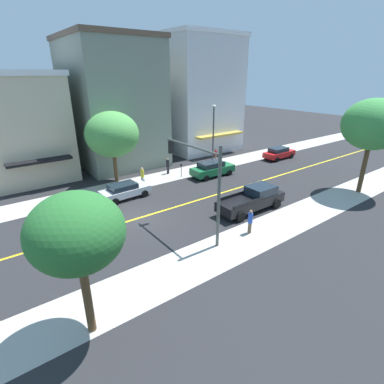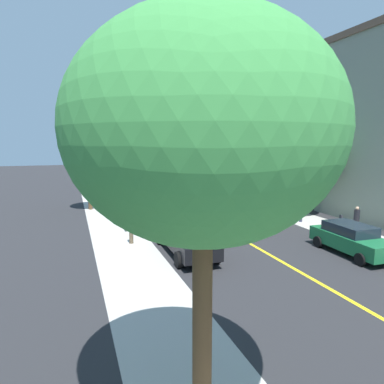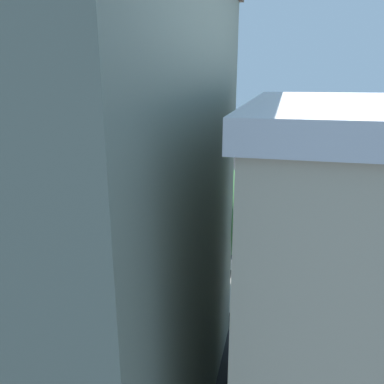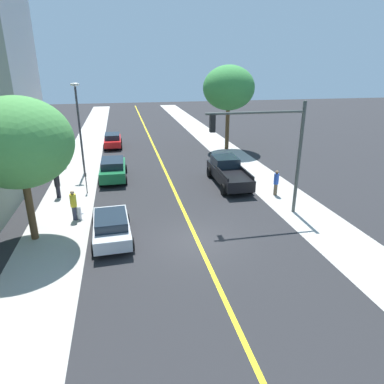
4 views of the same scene
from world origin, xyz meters
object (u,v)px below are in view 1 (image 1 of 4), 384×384
pedestrian_blue_shirt (250,221)px  pedestrian_black_shirt (168,165)px  traffic_light_mast (201,174)px  green_sedan_left_curb (212,169)px  pedestrian_red_shirt (216,155)px  street_tree_left_near (373,125)px  street_tree_left_far (77,233)px  parking_meter (181,168)px  red_sedan_left_curb (279,153)px  pedestrian_yellow_shirt (142,176)px  street_tree_right_corner (112,134)px  street_lamp (213,130)px  silver_sedan_left_curb (125,190)px  black_pickup_truck (253,199)px  fire_hydrant (144,182)px

pedestrian_blue_shirt → pedestrian_black_shirt: bearing=-55.0°
traffic_light_mast → green_sedan_left_curb: (-8.97, 8.70, -3.52)m
pedestrian_red_shirt → green_sedan_left_curb: bearing=-153.3°
street_tree_left_near → pedestrian_blue_shirt: street_tree_left_near is taller
street_tree_left_near → street_tree_left_far: bearing=-88.0°
street_tree_left_near → street_tree_left_far: street_tree_left_near is taller
parking_meter → green_sedan_left_curb: 3.32m
green_sedan_left_curb → pedestrian_red_shirt: green_sedan_left_curb is taller
red_sedan_left_curb → pedestrian_yellow_shirt: pedestrian_yellow_shirt is taller
street_tree_right_corner → parking_meter: size_ratio=4.88×
street_tree_right_corner → pedestrian_blue_shirt: 15.62m
street_tree_left_near → red_sedan_left_curb: size_ratio=1.87×
traffic_light_mast → pedestrian_yellow_shirt: (-11.08, 1.47, -3.42)m
parking_meter → street_lamp: size_ratio=0.20×
street_tree_left_far → green_sedan_left_curb: (-12.54, 17.48, -3.92)m
street_lamp → pedestrian_black_shirt: (-1.22, -5.38, -3.40)m
parking_meter → green_sedan_left_curb: green_sedan_left_curb is taller
parking_meter → pedestrian_yellow_shirt: bearing=-94.1°
street_tree_right_corner → silver_sedan_left_curb: bearing=-13.2°
traffic_light_mast → black_pickup_truck: bearing=-84.1°
traffic_light_mast → pedestrian_red_shirt: traffic_light_mast is taller
fire_hydrant → pedestrian_blue_shirt: (12.70, 1.43, 0.53)m
street_tree_right_corner → pedestrian_yellow_shirt: 4.81m
traffic_light_mast → green_sedan_left_curb: bearing=-44.1°
fire_hydrant → pedestrian_blue_shirt: pedestrian_blue_shirt is taller
red_sedan_left_curb → silver_sedan_left_curb: bearing=-179.6°
fire_hydrant → red_sedan_left_curb: size_ratio=0.18×
silver_sedan_left_curb → pedestrian_blue_shirt: 11.64m
pedestrian_yellow_shirt → street_tree_right_corner: bearing=10.9°
silver_sedan_left_curb → black_pickup_truck: (8.37, 7.23, 0.18)m
red_sedan_left_curb → fire_hydrant: bearing=174.8°
silver_sedan_left_curb → pedestrian_black_shirt: pedestrian_black_shirt is taller
parking_meter → silver_sedan_left_curb: size_ratio=0.33×
street_tree_left_far → fire_hydrant: (-14.41, 10.22, -4.36)m
traffic_light_mast → pedestrian_blue_shirt: size_ratio=3.75×
parking_meter → pedestrian_black_shirt: (-1.79, -0.54, -0.02)m
red_sedan_left_curb → pedestrian_red_shirt: pedestrian_red_shirt is taller
red_sedan_left_curb → black_pickup_truck: bearing=-149.1°
fire_hydrant → street_lamp: size_ratio=0.11×
parking_meter → pedestrian_blue_shirt: pedestrian_blue_shirt is taller
street_tree_right_corner → pedestrian_blue_shirt: bearing=12.8°
green_sedan_left_curb → fire_hydrant: bearing=166.9°
street_tree_left_near → pedestrian_blue_shirt: (-0.81, -13.89, -5.27)m
street_lamp → black_pickup_truck: 12.29m
street_lamp → black_pickup_truck: street_lamp is taller
street_tree_right_corner → traffic_light_mast: 12.87m
street_tree_left_near → silver_sedan_left_curb: (-11.65, -18.15, -5.46)m
fire_hydrant → traffic_light_mast: 11.62m
pedestrian_blue_shirt → parking_meter: bearing=-58.7°
pedestrian_yellow_shirt → parking_meter: bearing=-131.1°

